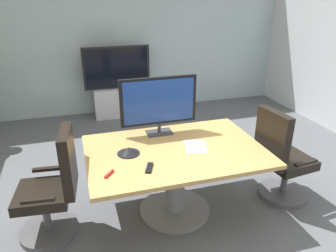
# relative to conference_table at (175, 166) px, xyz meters

# --- Properties ---
(ground_plane) EXTENTS (7.74, 7.74, 0.00)m
(ground_plane) POSITION_rel_conference_table_xyz_m (0.10, 0.01, -0.56)
(ground_plane) COLOR #515459
(wall_back_glass_partition) EXTENTS (6.35, 0.10, 2.85)m
(wall_back_glass_partition) POSITION_rel_conference_table_xyz_m (0.10, 3.38, 0.87)
(wall_back_glass_partition) COLOR #9EB2B7
(wall_back_glass_partition) RESTS_ON ground
(conference_table) EXTENTS (1.76, 1.20, 0.75)m
(conference_table) POSITION_rel_conference_table_xyz_m (0.00, 0.00, 0.00)
(conference_table) COLOR #B2894C
(conference_table) RESTS_ON ground
(office_chair_left) EXTENTS (0.62, 0.60, 1.09)m
(office_chair_left) POSITION_rel_conference_table_xyz_m (-1.20, 0.01, -0.10)
(office_chair_left) COLOR #4C4C51
(office_chair_left) RESTS_ON ground
(office_chair_right) EXTENTS (0.62, 0.60, 1.09)m
(office_chair_right) POSITION_rel_conference_table_xyz_m (1.20, -0.11, -0.10)
(office_chair_right) COLOR #4C4C51
(office_chair_right) RESTS_ON ground
(tv_monitor) EXTENTS (0.84, 0.18, 0.64)m
(tv_monitor) POSITION_rel_conference_table_xyz_m (-0.05, 0.43, 0.56)
(tv_monitor) COLOR #333338
(tv_monitor) RESTS_ON conference_table
(wall_display_unit) EXTENTS (1.20, 0.36, 1.31)m
(wall_display_unit) POSITION_rel_conference_table_xyz_m (-0.13, 3.03, -0.11)
(wall_display_unit) COLOR #B7BABC
(wall_display_unit) RESTS_ON ground
(conference_phone) EXTENTS (0.22, 0.22, 0.07)m
(conference_phone) POSITION_rel_conference_table_xyz_m (-0.47, 0.04, 0.23)
(conference_phone) COLOR black
(conference_phone) RESTS_ON conference_table
(remote_control) EXTENTS (0.11, 0.18, 0.02)m
(remote_control) POSITION_rel_conference_table_xyz_m (-0.34, -0.29, 0.21)
(remote_control) COLOR black
(remote_control) RESTS_ON conference_table
(whiteboard_marker) EXTENTS (0.10, 0.11, 0.02)m
(whiteboard_marker) POSITION_rel_conference_table_xyz_m (-0.69, -0.29, 0.21)
(whiteboard_marker) COLOR red
(whiteboard_marker) RESTS_ON conference_table
(paper_notepad) EXTENTS (0.27, 0.34, 0.01)m
(paper_notepad) POSITION_rel_conference_table_xyz_m (0.21, -0.02, 0.20)
(paper_notepad) COLOR white
(paper_notepad) RESTS_ON conference_table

